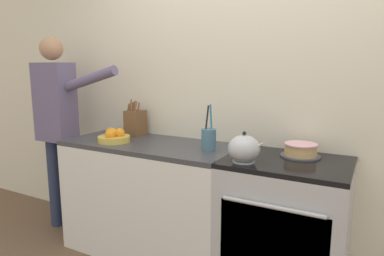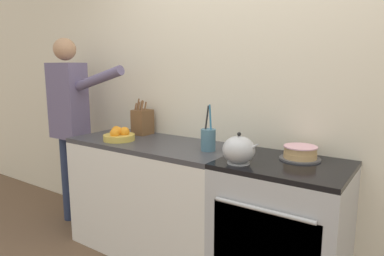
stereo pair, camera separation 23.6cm
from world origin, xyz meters
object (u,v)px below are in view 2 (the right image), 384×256
(person_baker, at_px, (69,115))
(layer_cake, at_px, (300,153))
(knife_block, at_px, (142,122))
(stove_range, at_px, (281,232))
(tea_kettle, at_px, (239,150))
(utensil_crock, at_px, (208,139))
(fruit_bowl, at_px, (119,135))

(person_baker, bearing_deg, layer_cake, 7.40)
(knife_block, bearing_deg, stove_range, -7.86)
(tea_kettle, xyz_separation_m, knife_block, (-1.09, 0.35, 0.03))
(knife_block, height_order, utensil_crock, utensil_crock)
(stove_range, height_order, knife_block, knife_block)
(tea_kettle, bearing_deg, layer_cake, 47.00)
(tea_kettle, height_order, utensil_crock, utensil_crock)
(utensil_crock, height_order, fruit_bowl, utensil_crock)
(layer_cake, height_order, utensil_crock, utensil_crock)
(stove_range, relative_size, fruit_bowl, 3.65)
(person_baker, bearing_deg, knife_block, 20.78)
(fruit_bowl, bearing_deg, utensil_crock, 8.44)
(utensil_crock, relative_size, fruit_bowl, 1.32)
(stove_range, relative_size, layer_cake, 3.55)
(knife_block, bearing_deg, person_baker, -161.83)
(layer_cake, distance_m, fruit_bowl, 1.36)
(stove_range, xyz_separation_m, fruit_bowl, (-1.29, -0.11, 0.49))
(layer_cake, height_order, fruit_bowl, fruit_bowl)
(layer_cake, relative_size, knife_block, 0.83)
(person_baker, bearing_deg, stove_range, 3.88)
(fruit_bowl, height_order, person_baker, person_baker)
(layer_cake, bearing_deg, stove_range, -112.73)
(layer_cake, distance_m, knife_block, 1.36)
(stove_range, height_order, utensil_crock, utensil_crock)
(layer_cake, height_order, person_baker, person_baker)
(tea_kettle, height_order, knife_block, knife_block)
(tea_kettle, relative_size, fruit_bowl, 0.98)
(tea_kettle, relative_size, knife_block, 0.78)
(knife_block, relative_size, person_baker, 0.18)
(stove_range, height_order, tea_kettle, tea_kettle)
(utensil_crock, bearing_deg, stove_range, -0.15)
(layer_cake, distance_m, person_baker, 2.05)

